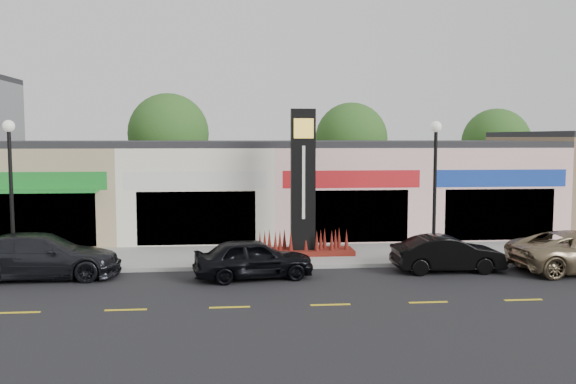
% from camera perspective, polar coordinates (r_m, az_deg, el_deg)
% --- Properties ---
extents(ground, '(120.00, 120.00, 0.00)m').
position_cam_1_polar(ground, '(21.22, -5.45, -8.49)').
color(ground, black).
rests_on(ground, ground).
extents(sidewalk, '(52.00, 4.30, 0.15)m').
position_cam_1_polar(sidewalk, '(25.45, -5.41, -6.02)').
color(sidewalk, gray).
rests_on(sidewalk, ground).
extents(curb, '(52.00, 0.20, 0.15)m').
position_cam_1_polar(curb, '(23.25, -5.43, -7.09)').
color(curb, gray).
rests_on(curb, ground).
extents(shop_beige, '(7.00, 10.85, 4.80)m').
position_cam_1_polar(shop_beige, '(33.32, -20.18, 0.36)').
color(shop_beige, tan).
rests_on(shop_beige, ground).
extents(shop_cream, '(7.00, 10.01, 4.80)m').
position_cam_1_polar(shop_cream, '(32.24, -8.07, 0.48)').
color(shop_cream, silver).
rests_on(shop_cream, ground).
extents(shop_pink_w, '(7.00, 10.01, 4.80)m').
position_cam_1_polar(shop_pink_w, '(32.65, 4.30, 0.57)').
color(shop_pink_w, beige).
rests_on(shop_pink_w, ground).
extents(shop_pink_e, '(7.00, 10.01, 4.80)m').
position_cam_1_polar(shop_pink_e, '(34.50, 15.84, 0.64)').
color(shop_pink_e, beige).
rests_on(shop_pink_e, ground).
extents(tree_rear_west, '(5.20, 5.20, 7.83)m').
position_cam_1_polar(tree_rear_west, '(40.33, -11.12, 5.37)').
color(tree_rear_west, '#382619').
rests_on(tree_rear_west, ground).
extents(tree_rear_mid, '(4.80, 4.80, 7.29)m').
position_cam_1_polar(tree_rear_mid, '(40.89, 5.93, 4.97)').
color(tree_rear_mid, '#382619').
rests_on(tree_rear_mid, ground).
extents(tree_rear_east, '(4.60, 4.60, 6.94)m').
position_cam_1_polar(tree_rear_east, '(43.93, 18.87, 4.40)').
color(tree_rear_east, '#382619').
rests_on(tree_rear_east, ground).
extents(lamp_west_near, '(0.44, 0.44, 5.47)m').
position_cam_1_polar(lamp_west_near, '(24.55, -24.51, 1.14)').
color(lamp_west_near, black).
rests_on(lamp_west_near, sidewalk).
extents(lamp_east_near, '(0.44, 0.44, 5.47)m').
position_cam_1_polar(lamp_east_near, '(24.47, 13.59, 1.45)').
color(lamp_east_near, black).
rests_on(lamp_east_near, sidewalk).
extents(pylon_sign, '(4.20, 1.30, 6.00)m').
position_cam_1_polar(pylon_sign, '(25.13, 1.40, -1.06)').
color(pylon_sign, '#58150F').
rests_on(pylon_sign, sidewalk).
extents(car_dark_sedan, '(2.41, 5.56, 1.60)m').
position_cam_1_polar(car_dark_sedan, '(23.40, -22.08, -5.57)').
color(car_dark_sedan, black).
rests_on(car_dark_sedan, ground).
extents(car_black_sedan, '(2.33, 4.43, 1.44)m').
position_cam_1_polar(car_black_sedan, '(21.69, -3.25, -6.23)').
color(car_black_sedan, black).
rests_on(car_black_sedan, ground).
extents(car_black_conv, '(1.44, 4.09, 1.34)m').
position_cam_1_polar(car_black_conv, '(23.51, 14.71, -5.61)').
color(car_black_conv, black).
rests_on(car_black_conv, ground).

